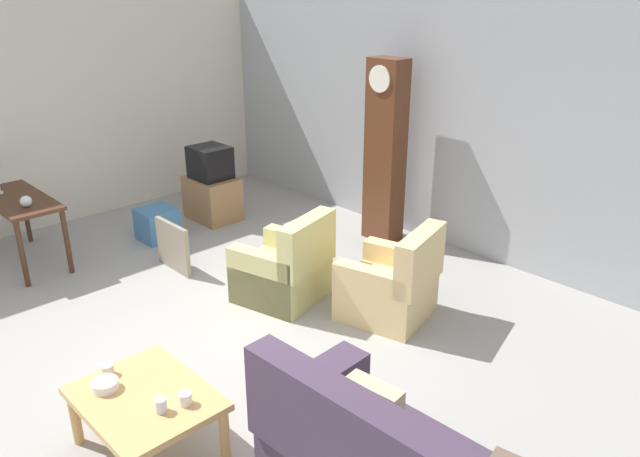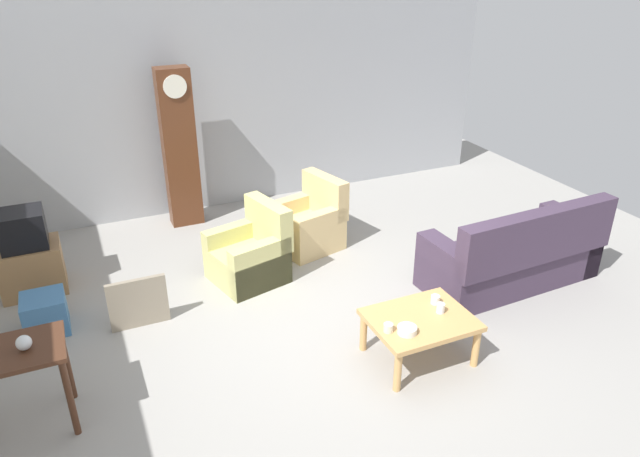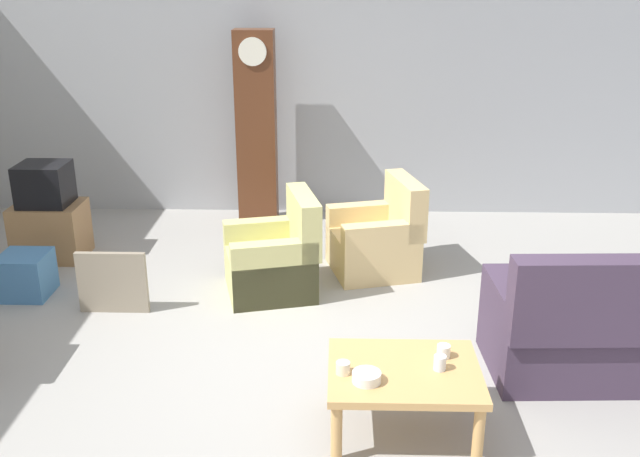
{
  "view_description": "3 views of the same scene",
  "coord_description": "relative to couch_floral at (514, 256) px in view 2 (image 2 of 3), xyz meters",
  "views": [
    {
      "loc": [
        3.7,
        -2.34,
        3.02
      ],
      "look_at": [
        0.09,
        1.12,
        0.97
      ],
      "focal_mm": 34.38,
      "sensor_mm": 36.0,
      "label": 1
    },
    {
      "loc": [
        -2.24,
        -4.7,
        3.62
      ],
      "look_at": [
        0.11,
        0.58,
        0.82
      ],
      "focal_mm": 33.1,
      "sensor_mm": 36.0,
      "label": 2
    },
    {
      "loc": [
        0.07,
        -4.8,
        2.85
      ],
      "look_at": [
        -0.08,
        0.93,
        0.72
      ],
      "focal_mm": 40.22,
      "sensor_mm": 36.0,
      "label": 3
    }
  ],
  "objects": [
    {
      "name": "ground_plane",
      "position": [
        -2.25,
        0.14,
        -0.35
      ],
      "size": [
        10.4,
        10.4,
        0.0
      ],
      "primitive_type": "plane",
      "color": "#999691"
    },
    {
      "name": "framed_picture_leaning",
      "position": [
        -4.12,
        0.89,
        -0.08
      ],
      "size": [
        0.6,
        0.05,
        0.55
      ],
      "primitive_type": "cube",
      "color": "gray",
      "rests_on": "ground_plane"
    },
    {
      "name": "glass_dome_cloche",
      "position": [
        -5.08,
        -0.24,
        0.49
      ],
      "size": [
        0.12,
        0.12,
        0.12
      ],
      "primitive_type": "sphere",
      "color": "silver",
      "rests_on": "console_table_dark"
    },
    {
      "name": "bowl_white_stacked",
      "position": [
        -2.0,
        -0.89,
        0.14
      ],
      "size": [
        0.18,
        0.18,
        0.06
      ],
      "primitive_type": "cylinder",
      "color": "white",
      "rests_on": "coffee_table_wood"
    },
    {
      "name": "grandfather_clock",
      "position": [
        -3.11,
        3.24,
        0.75
      ],
      "size": [
        0.44,
        0.3,
        2.19
      ],
      "color": "#562D19",
      "rests_on": "ground_plane"
    },
    {
      "name": "garage_door_wall",
      "position": [
        -2.25,
        3.74,
        1.25
      ],
      "size": [
        8.4,
        0.16,
        3.2
      ],
      "primitive_type": "cube",
      "color": "#9EA0A5",
      "rests_on": "ground_plane"
    },
    {
      "name": "tv_crt",
      "position": [
        -5.12,
        2.11,
        0.43
      ],
      "size": [
        0.48,
        0.44,
        0.42
      ],
      "primitive_type": "cube",
      "color": "black",
      "rests_on": "tv_stand_cabinet"
    },
    {
      "name": "tv_stand_cabinet",
      "position": [
        -5.12,
        2.11,
        -0.07
      ],
      "size": [
        0.68,
        0.52,
        0.57
      ],
      "primitive_type": "cube",
      "color": "#997047",
      "rests_on": "ground_plane"
    },
    {
      "name": "storage_box_blue",
      "position": [
        -5.01,
        1.21,
        -0.15
      ],
      "size": [
        0.42,
        0.42,
        0.4
      ],
      "primitive_type": "cube",
      "color": "teal",
      "rests_on": "ground_plane"
    },
    {
      "name": "coffee_table_wood",
      "position": [
        -1.76,
        -0.74,
        0.04
      ],
      "size": [
        0.96,
        0.76,
        0.46
      ],
      "color": "tan",
      "rests_on": "ground_plane"
    },
    {
      "name": "cup_white_porcelain",
      "position": [
        -1.5,
        -0.59,
        0.15
      ],
      "size": [
        0.09,
        0.09,
        0.08
      ],
      "primitive_type": "cylinder",
      "color": "white",
      "rests_on": "coffee_table_wood"
    },
    {
      "name": "couch_floral",
      "position": [
        0.0,
        0.0,
        0.0
      ],
      "size": [
        2.13,
        0.96,
        1.04
      ],
      "color": "#423347",
      "rests_on": "ground_plane"
    },
    {
      "name": "cup_blue_rimmed",
      "position": [
        -1.54,
        -0.74,
        0.15
      ],
      "size": [
        0.08,
        0.08,
        0.1
      ],
      "primitive_type": "cylinder",
      "color": "silver",
      "rests_on": "coffee_table_wood"
    },
    {
      "name": "cup_cream_tall",
      "position": [
        -2.15,
        -0.8,
        0.14
      ],
      "size": [
        0.09,
        0.09,
        0.08
      ],
      "primitive_type": "cylinder",
      "color": "beige",
      "rests_on": "coffee_table_wood"
    },
    {
      "name": "armchair_olive_near",
      "position": [
        -2.76,
        1.35,
        -0.05
      ],
      "size": [
        0.95,
        0.93,
        0.92
      ],
      "color": "#CCC67A",
      "rests_on": "ground_plane"
    },
    {
      "name": "armchair_olive_far",
      "position": [
        -1.8,
        1.85,
        -0.05
      ],
      "size": [
        0.96,
        0.93,
        0.92
      ],
      "color": "#E0BF7F",
      "rests_on": "ground_plane"
    }
  ]
}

